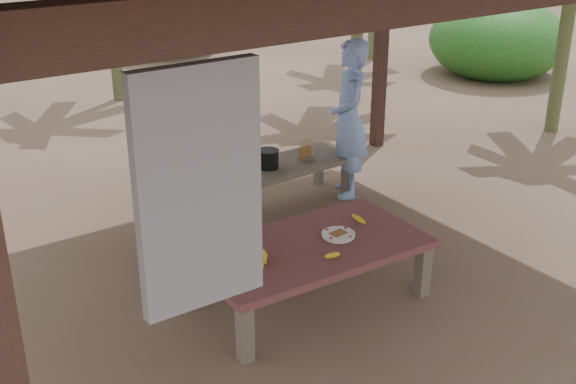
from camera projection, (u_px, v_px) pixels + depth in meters
ground at (304, 282)px, 6.06m from camera, size 80.00×80.00×0.00m
work_table at (310, 252)px, 5.64m from camera, size 1.84×1.07×0.50m
bench at (254, 177)px, 7.18m from camera, size 2.22×0.69×0.45m
ripe_banana_bunch at (246, 253)px, 5.29m from camera, size 0.31×0.27×0.18m
plate at (338, 235)px, 5.72m from camera, size 0.27×0.27×0.04m
loose_banana_front at (332, 255)px, 5.40m from camera, size 0.16×0.05×0.04m
loose_banana_side at (359, 219)px, 5.98m from camera, size 0.05×0.17×0.04m
water_flask at (250, 227)px, 5.57m from camera, size 0.09×0.09×0.34m
green_banana_stalk at (215, 165)px, 6.85m from camera, size 0.32×0.32×0.36m
cooking_pot at (268, 159)px, 7.23m from camera, size 0.21×0.21×0.18m
skewer_rack at (305, 149)px, 7.42m from camera, size 0.18×0.09×0.24m
woman at (349, 119)px, 7.48m from camera, size 0.65×0.73×1.67m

